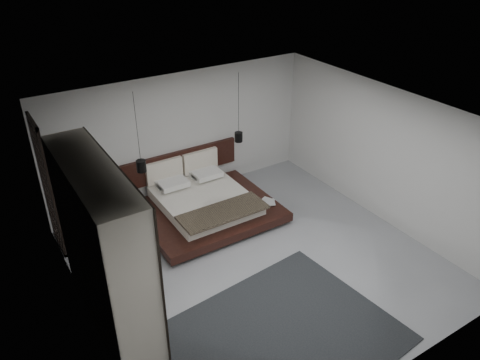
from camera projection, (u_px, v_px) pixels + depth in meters
floor at (258, 261)px, 8.61m from camera, size 6.00×6.00×0.00m
ceiling at (261, 119)px, 7.24m from camera, size 6.00×6.00×0.00m
wall_back at (181, 136)px, 10.14m from camera, size 6.00×0.00×6.00m
wall_front at (397, 304)px, 5.71m from camera, size 6.00×0.00×6.00m
wall_left at (82, 256)px, 6.53m from camera, size 0.00×6.00×6.00m
wall_right at (383, 155)px, 9.32m from camera, size 0.00×6.00×6.00m
lattice_screen at (47, 187)px, 8.41m from camera, size 0.05×0.90×2.60m
bed at (204, 203)px, 9.85m from camera, size 2.74×2.38×1.07m
book_lower at (266, 202)px, 9.90m from camera, size 0.29×0.32×0.02m
book_upper at (266, 202)px, 9.86m from camera, size 0.30×0.33×0.02m
pendant_left at (141, 166)px, 9.15m from camera, size 0.19×0.19×1.63m
pendant_right at (239, 137)px, 10.15m from camera, size 0.17×0.17×1.53m
wardrobe at (104, 251)px, 6.69m from camera, size 0.65×2.77×2.72m
rug at (271, 343)px, 6.94m from camera, size 3.99×3.02×0.02m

